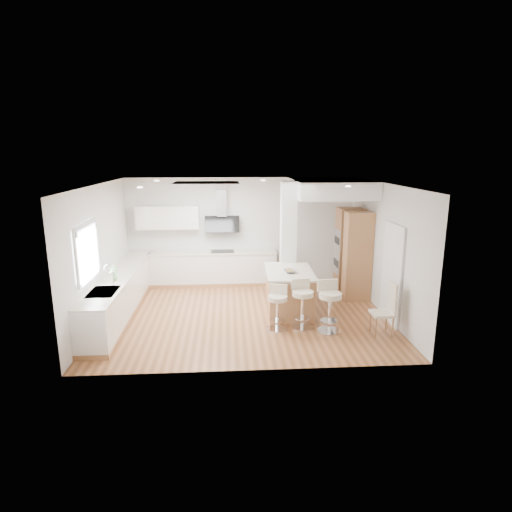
{
  "coord_description": "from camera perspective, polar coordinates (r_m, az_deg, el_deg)",
  "views": [
    {
      "loc": [
        -0.36,
        -8.77,
        3.42
      ],
      "look_at": [
        0.26,
        0.4,
        1.2
      ],
      "focal_mm": 30.0,
      "sensor_mm": 36.0,
      "label": 1
    }
  ],
  "objects": [
    {
      "name": "soffit",
      "position": [
        10.5,
        9.82,
        8.91
      ],
      "size": [
        1.78,
        2.2,
        0.4
      ],
      "color": "white",
      "rests_on": "ground"
    },
    {
      "name": "wall_left",
      "position": [
        9.38,
        -20.11,
        0.31
      ],
      "size": [
        0.04,
        5.0,
        2.8
      ],
      "primitive_type": "cube",
      "color": "silver",
      "rests_on": "ground"
    },
    {
      "name": "ceiling",
      "position": [
        9.42,
        -1.42,
        -7.7
      ],
      "size": [
        6.0,
        5.0,
        0.02
      ],
      "primitive_type": "cube",
      "color": "white",
      "rests_on": "ground"
    },
    {
      "name": "counter_left",
      "position": [
        9.76,
        -17.6,
        -4.73
      ],
      "size": [
        0.63,
        4.5,
        1.35
      ],
      "color": "#AE784A",
      "rests_on": "ground"
    },
    {
      "name": "oven_column",
      "position": [
        10.72,
        12.7,
        0.47
      ],
      "size": [
        0.63,
        1.21,
        2.1
      ],
      "color": "#AE784A",
      "rests_on": "ground"
    },
    {
      "name": "doorway_right",
      "position": [
        9.15,
        17.67,
        -2.4
      ],
      "size": [
        0.05,
        1.0,
        2.1
      ],
      "color": "#4E443D",
      "rests_on": "ground"
    },
    {
      "name": "dining_chair",
      "position": [
        8.59,
        17.1,
        -6.5
      ],
      "size": [
        0.41,
        0.41,
        1.04
      ],
      "rotation": [
        0.0,
        0.0,
        0.01
      ],
      "color": "beige",
      "rests_on": "ground"
    },
    {
      "name": "counter_back",
      "position": [
        11.34,
        -6.55,
        -0.4
      ],
      "size": [
        3.62,
        0.63,
        2.5
      ],
      "color": "#AE784A",
      "rests_on": "ground"
    },
    {
      "name": "window_left",
      "position": [
        8.47,
        -21.63,
        0.86
      ],
      "size": [
        0.06,
        1.28,
        1.07
      ],
      "color": "silver",
      "rests_on": "ground"
    },
    {
      "name": "skylight",
      "position": [
        9.4,
        -6.57,
        9.54
      ],
      "size": [
        4.1,
        2.1,
        0.06
      ],
      "color": "white",
      "rests_on": "ground"
    },
    {
      "name": "bar_stool_b",
      "position": [
        8.58,
        6.18,
        -6.03
      ],
      "size": [
        0.5,
        0.5,
        0.98
      ],
      "rotation": [
        0.0,
        0.0,
        0.14
      ],
      "color": "silver",
      "rests_on": "ground"
    },
    {
      "name": "peninsula",
      "position": [
        9.43,
        4.41,
        -4.68
      ],
      "size": [
        1.06,
        1.56,
        1.0
      ],
      "rotation": [
        0.0,
        0.0,
        -0.03
      ],
      "color": "#AE784A",
      "rests_on": "ground"
    },
    {
      "name": "pillar",
      "position": [
        10.03,
        4.3,
        1.93
      ],
      "size": [
        0.35,
        0.35,
        2.8
      ],
      "color": "white",
      "rests_on": "ground"
    },
    {
      "name": "bar_stool_c",
      "position": [
        8.46,
        9.79,
        -6.28
      ],
      "size": [
        0.51,
        0.51,
        1.02
      ],
      "rotation": [
        0.0,
        0.0,
        0.12
      ],
      "color": "silver",
      "rests_on": "ground"
    },
    {
      "name": "wall_right",
      "position": [
        9.61,
        16.71,
        0.87
      ],
      "size": [
        0.04,
        5.0,
        2.8
      ],
      "primitive_type": "cube",
      "color": "silver",
      "rests_on": "ground"
    },
    {
      "name": "bar_stool_a",
      "position": [
        8.47,
        2.89,
        -6.57
      ],
      "size": [
        0.48,
        0.48,
        0.9
      ],
      "rotation": [
        0.0,
        0.0,
        -0.23
      ],
      "color": "silver",
      "rests_on": "ground"
    },
    {
      "name": "ground",
      "position": [
        9.42,
        -1.42,
        -7.7
      ],
      "size": [
        6.0,
        6.0,
        0.0
      ],
      "primitive_type": "plane",
      "color": "#9F643B",
      "rests_on": "ground"
    },
    {
      "name": "wall_back",
      "position": [
        11.46,
        -2.0,
        3.42
      ],
      "size": [
        6.0,
        0.04,
        2.8
      ],
      "primitive_type": "cube",
      "color": "silver",
      "rests_on": "ground"
    }
  ]
}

